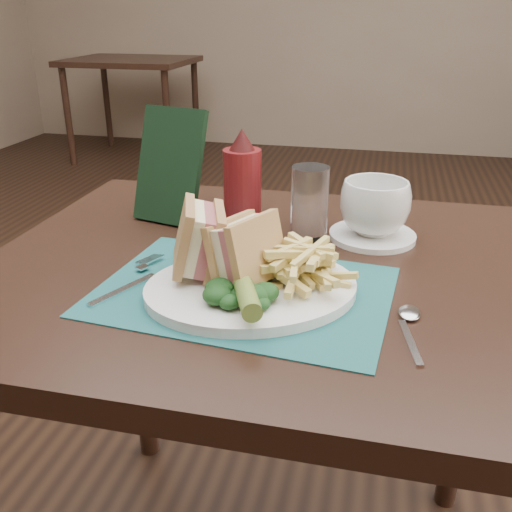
{
  "coord_description": "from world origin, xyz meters",
  "views": [
    {
      "loc": [
        0.17,
        -1.31,
        1.13
      ],
      "look_at": [
        0.0,
        -0.58,
        0.8
      ],
      "focal_mm": 40.0,
      "sensor_mm": 36.0,
      "label": 1
    }
  ],
  "objects_px": {
    "sandwich_half_b": "(235,246)",
    "saucer": "(372,236)",
    "sandwich_half_a": "(184,239)",
    "plate": "(251,289)",
    "drinking_glass": "(309,204)",
    "coffee_cup": "(375,207)",
    "ketchup_bottle": "(242,182)",
    "table_main": "(265,445)",
    "check_presenter": "(170,166)",
    "placemat": "(244,291)",
    "table_bg_left": "(134,109)"
  },
  "relations": [
    {
      "from": "table_bg_left",
      "to": "plate",
      "type": "relative_size",
      "value": 3.0
    },
    {
      "from": "plate",
      "to": "coffee_cup",
      "type": "height_order",
      "value": "coffee_cup"
    },
    {
      "from": "plate",
      "to": "sandwich_half_b",
      "type": "bearing_deg",
      "value": 129.07
    },
    {
      "from": "sandwich_half_b",
      "to": "saucer",
      "type": "xyz_separation_m",
      "value": [
        0.18,
        0.24,
        -0.06
      ]
    },
    {
      "from": "sandwich_half_a",
      "to": "check_presenter",
      "type": "height_order",
      "value": "check_presenter"
    },
    {
      "from": "plate",
      "to": "check_presenter",
      "type": "height_order",
      "value": "check_presenter"
    },
    {
      "from": "sandwich_half_a",
      "to": "saucer",
      "type": "distance_m",
      "value": 0.36
    },
    {
      "from": "drinking_glass",
      "to": "check_presenter",
      "type": "distance_m",
      "value": 0.27
    },
    {
      "from": "sandwich_half_b",
      "to": "check_presenter",
      "type": "height_order",
      "value": "check_presenter"
    },
    {
      "from": "ketchup_bottle",
      "to": "table_bg_left",
      "type": "bearing_deg",
      "value": 117.58
    },
    {
      "from": "table_bg_left",
      "to": "plate",
      "type": "height_order",
      "value": "plate"
    },
    {
      "from": "sandwich_half_a",
      "to": "sandwich_half_b",
      "type": "relative_size",
      "value": 1.06
    },
    {
      "from": "coffee_cup",
      "to": "sandwich_half_b",
      "type": "bearing_deg",
      "value": -127.62
    },
    {
      "from": "ketchup_bottle",
      "to": "saucer",
      "type": "bearing_deg",
      "value": 5.57
    },
    {
      "from": "table_main",
      "to": "plate",
      "type": "height_order",
      "value": "plate"
    },
    {
      "from": "placemat",
      "to": "check_presenter",
      "type": "distance_m",
      "value": 0.35
    },
    {
      "from": "plate",
      "to": "drinking_glass",
      "type": "bearing_deg",
      "value": 53.62
    },
    {
      "from": "table_bg_left",
      "to": "placemat",
      "type": "bearing_deg",
      "value": -63.2
    },
    {
      "from": "coffee_cup",
      "to": "placemat",
      "type": "bearing_deg",
      "value": -124.66
    },
    {
      "from": "sandwich_half_a",
      "to": "check_presenter",
      "type": "xyz_separation_m",
      "value": [
        -0.12,
        0.25,
        0.03
      ]
    },
    {
      "from": "table_main",
      "to": "check_presenter",
      "type": "bearing_deg",
      "value": 144.12
    },
    {
      "from": "placemat",
      "to": "table_bg_left",
      "type": "bearing_deg",
      "value": 116.8
    },
    {
      "from": "coffee_cup",
      "to": "sandwich_half_a",
      "type": "bearing_deg",
      "value": -137.38
    },
    {
      "from": "placemat",
      "to": "sandwich_half_b",
      "type": "height_order",
      "value": "sandwich_half_b"
    },
    {
      "from": "saucer",
      "to": "check_presenter",
      "type": "height_order",
      "value": "check_presenter"
    },
    {
      "from": "table_main",
      "to": "sandwich_half_a",
      "type": "height_order",
      "value": "sandwich_half_a"
    },
    {
      "from": "coffee_cup",
      "to": "drinking_glass",
      "type": "height_order",
      "value": "drinking_glass"
    },
    {
      "from": "sandwich_half_a",
      "to": "table_main",
      "type": "bearing_deg",
      "value": 25.52
    },
    {
      "from": "table_main",
      "to": "placemat",
      "type": "height_order",
      "value": "placemat"
    },
    {
      "from": "coffee_cup",
      "to": "drinking_glass",
      "type": "xyz_separation_m",
      "value": [
        -0.11,
        -0.03,
        0.01
      ]
    },
    {
      "from": "sandwich_half_b",
      "to": "table_bg_left",
      "type": "bearing_deg",
      "value": 143.21
    },
    {
      "from": "saucer",
      "to": "ketchup_bottle",
      "type": "bearing_deg",
      "value": -174.43
    },
    {
      "from": "table_main",
      "to": "table_bg_left",
      "type": "xyz_separation_m",
      "value": [
        -1.75,
        3.35,
        0.0
      ]
    },
    {
      "from": "placemat",
      "to": "check_presenter",
      "type": "relative_size",
      "value": 1.93
    },
    {
      "from": "table_bg_left",
      "to": "drinking_glass",
      "type": "height_order",
      "value": "drinking_glass"
    },
    {
      "from": "placemat",
      "to": "plate",
      "type": "bearing_deg",
      "value": -29.04
    },
    {
      "from": "plate",
      "to": "ketchup_bottle",
      "type": "xyz_separation_m",
      "value": [
        -0.07,
        0.23,
        0.08
      ]
    },
    {
      "from": "saucer",
      "to": "coffee_cup",
      "type": "height_order",
      "value": "coffee_cup"
    },
    {
      "from": "sandwich_half_b",
      "to": "drinking_glass",
      "type": "height_order",
      "value": "drinking_glass"
    },
    {
      "from": "sandwich_half_b",
      "to": "ketchup_bottle",
      "type": "relative_size",
      "value": 0.53
    },
    {
      "from": "saucer",
      "to": "coffee_cup",
      "type": "bearing_deg",
      "value": 0.0
    },
    {
      "from": "saucer",
      "to": "ketchup_bottle",
      "type": "distance_m",
      "value": 0.25
    },
    {
      "from": "table_main",
      "to": "plate",
      "type": "distance_m",
      "value": 0.4
    },
    {
      "from": "placemat",
      "to": "drinking_glass",
      "type": "distance_m",
      "value": 0.23
    },
    {
      "from": "plate",
      "to": "saucer",
      "type": "xyz_separation_m",
      "value": [
        0.16,
        0.25,
        -0.0
      ]
    },
    {
      "from": "sandwich_half_a",
      "to": "coffee_cup",
      "type": "height_order",
      "value": "sandwich_half_a"
    },
    {
      "from": "check_presenter",
      "to": "table_bg_left",
      "type": "bearing_deg",
      "value": 129.6
    },
    {
      "from": "placemat",
      "to": "plate",
      "type": "height_order",
      "value": "plate"
    },
    {
      "from": "plate",
      "to": "placemat",
      "type": "bearing_deg",
      "value": 127.02
    },
    {
      "from": "plate",
      "to": "sandwich_half_a",
      "type": "distance_m",
      "value": 0.12
    }
  ]
}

